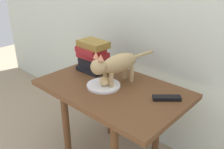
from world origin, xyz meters
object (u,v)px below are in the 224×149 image
Objects in this scene: plate at (104,85)px; bread_roll at (105,81)px; tv_remote at (167,98)px; cat at (116,64)px; book_stack at (93,56)px; side_table at (112,98)px.

bread_roll is at bearing -5.85° from plate.
tv_remote is at bearing 18.22° from plate.
cat is 0.25m from book_stack.
cat is at bearing 69.89° from bread_roll.
bread_roll reaches higher than plate.
plate is at bearing -142.52° from side_table.
book_stack is 1.41× the size of tv_remote.
tv_remote is at bearing 15.33° from side_table.
plate is 1.34× the size of tv_remote.
cat is (-0.00, 0.04, 0.21)m from side_table.
plate is at bearing -29.15° from book_stack.
book_stack is (-0.25, 0.05, -0.03)m from cat.
bread_roll reaches higher than tv_remote.
side_table is at bearing -82.09° from cat.
tv_remote reaches higher than side_table.
plate is 0.03m from bread_roll.
cat is at bearing 147.02° from tv_remote.
book_stack reaches higher than side_table.
tv_remote is (0.32, 0.05, -0.12)m from cat.
side_table is 4.12× the size of book_stack.
side_table is 10.92× the size of bread_roll.
tv_remote is (0.35, 0.12, -0.03)m from bread_roll.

